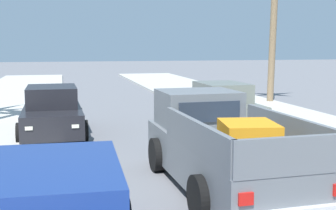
{
  "coord_description": "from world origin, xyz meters",
  "views": [
    {
      "loc": [
        -2.64,
        -0.33,
        2.82
      ],
      "look_at": [
        0.17,
        11.29,
        1.2
      ],
      "focal_mm": 46.86,
      "sensor_mm": 36.0,
      "label": 1
    }
  ],
  "objects": [
    {
      "name": "curb_right",
      "position": [
        4.04,
        12.0,
        0.05
      ],
      "size": [
        0.16,
        60.0,
        0.1
      ],
      "primitive_type": "cube",
      "color": "silver",
      "rests_on": "ground"
    },
    {
      "name": "car_right_near",
      "position": [
        -2.99,
        14.0,
        0.71
      ],
      "size": [
        2.08,
        4.29,
        1.54
      ],
      "color": "black",
      "rests_on": "ground"
    },
    {
      "name": "car_left_mid",
      "position": [
        2.78,
        14.13,
        0.71
      ],
      "size": [
        2.07,
        4.28,
        1.54
      ],
      "color": "slate",
      "rests_on": "ground"
    },
    {
      "name": "pickup_truck",
      "position": [
        0.42,
        7.81,
        0.79
      ],
      "size": [
        2.33,
        5.26,
        1.8
      ],
      "color": "slate",
      "rests_on": "ground"
    },
    {
      "name": "curb_left",
      "position": [
        -4.04,
        12.0,
        0.05
      ],
      "size": [
        0.16,
        60.0,
        0.1
      ],
      "primitive_type": "cube",
      "color": "silver",
      "rests_on": "ground"
    },
    {
      "name": "sidewalk_right",
      "position": [
        5.14,
        12.0,
        0.06
      ],
      "size": [
        4.99,
        60.0,
        0.12
      ],
      "primitive_type": "cube",
      "color": "beige",
      "rests_on": "ground"
    }
  ]
}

